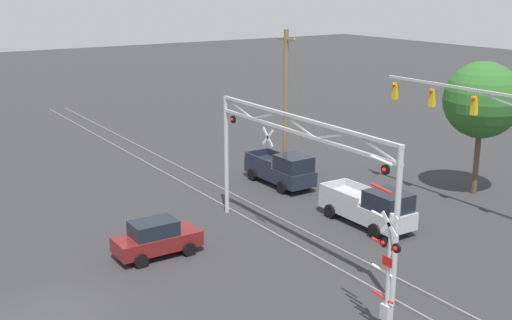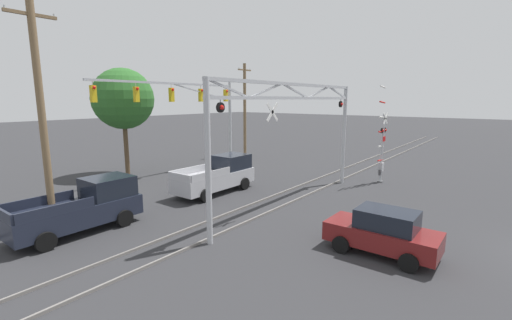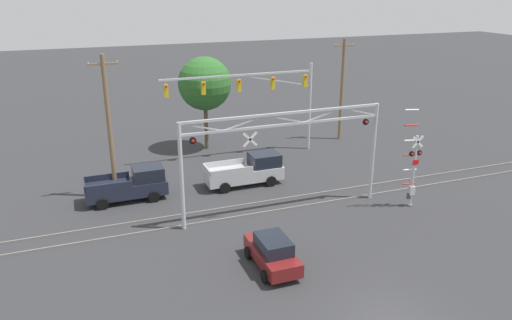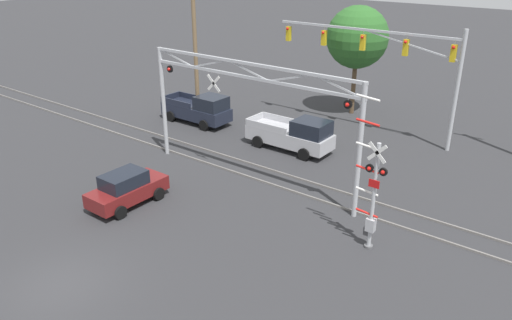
{
  "view_description": "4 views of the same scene",
  "coord_description": "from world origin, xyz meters",
  "px_view_note": "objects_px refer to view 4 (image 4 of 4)",
  "views": [
    {
      "loc": [
        21.65,
        -5.22,
        11.69
      ],
      "look_at": [
        -1.92,
        10.14,
        3.97
      ],
      "focal_mm": 45.0,
      "sensor_mm": 36.0,
      "label": 1
    },
    {
      "loc": [
        -14.8,
        2.11,
        5.45
      ],
      "look_at": [
        0.27,
        13.71,
        2.07
      ],
      "focal_mm": 24.0,
      "sensor_mm": 36.0,
      "label": 2
    },
    {
      "loc": [
        -11.22,
        -14.07,
        13.17
      ],
      "look_at": [
        -2.3,
        9.59,
        4.13
      ],
      "focal_mm": 35.0,
      "sensor_mm": 36.0,
      "label": 3
    },
    {
      "loc": [
        14.59,
        -7.46,
        11.34
      ],
      "look_at": [
        1.25,
        10.04,
        1.84
      ],
      "focal_mm": 35.0,
      "sensor_mm": 36.0,
      "label": 4
    }
  ],
  "objects_px": {
    "background_tree_beyond_span": "(357,37)",
    "traffic_signal_span": "(398,57)",
    "crossing_gantry": "(248,99)",
    "pickup_truck_following": "(199,109)",
    "utility_pole_left": "(195,51)",
    "pickup_truck_lead": "(294,135)",
    "crossing_signal_mast": "(372,196)",
    "sedan_waiting": "(127,188)"
  },
  "relations": [
    {
      "from": "background_tree_beyond_span",
      "to": "traffic_signal_span",
      "type": "bearing_deg",
      "value": -35.47
    },
    {
      "from": "crossing_gantry",
      "to": "pickup_truck_following",
      "type": "relative_size",
      "value": 2.45
    },
    {
      "from": "utility_pole_left",
      "to": "background_tree_beyond_span",
      "type": "xyz_separation_m",
      "value": [
        8.19,
        7.61,
        0.73
      ]
    },
    {
      "from": "pickup_truck_following",
      "to": "background_tree_beyond_span",
      "type": "relative_size",
      "value": 0.66
    },
    {
      "from": "pickup_truck_lead",
      "to": "crossing_signal_mast",
      "type": "bearing_deg",
      "value": -40.43
    },
    {
      "from": "crossing_gantry",
      "to": "crossing_signal_mast",
      "type": "relative_size",
      "value": 1.98
    },
    {
      "from": "background_tree_beyond_span",
      "to": "utility_pole_left",
      "type": "bearing_deg",
      "value": -137.1
    },
    {
      "from": "crossing_signal_mast",
      "to": "pickup_truck_lead",
      "type": "xyz_separation_m",
      "value": [
        -8.14,
        6.93,
        -1.32
      ]
    },
    {
      "from": "sedan_waiting",
      "to": "pickup_truck_following",
      "type": "bearing_deg",
      "value": 116.63
    },
    {
      "from": "traffic_signal_span",
      "to": "sedan_waiting",
      "type": "bearing_deg",
      "value": -111.1
    },
    {
      "from": "crossing_gantry",
      "to": "utility_pole_left",
      "type": "relative_size",
      "value": 1.35
    },
    {
      "from": "sedan_waiting",
      "to": "crossing_signal_mast",
      "type": "bearing_deg",
      "value": 18.27
    },
    {
      "from": "crossing_signal_mast",
      "to": "sedan_waiting",
      "type": "bearing_deg",
      "value": -161.73
    },
    {
      "from": "pickup_truck_following",
      "to": "background_tree_beyond_span",
      "type": "distance_m",
      "value": 11.99
    },
    {
      "from": "traffic_signal_span",
      "to": "sedan_waiting",
      "type": "distance_m",
      "value": 17.73
    },
    {
      "from": "crossing_gantry",
      "to": "pickup_truck_lead",
      "type": "relative_size",
      "value": 2.34
    },
    {
      "from": "traffic_signal_span",
      "to": "background_tree_beyond_span",
      "type": "distance_m",
      "value": 5.24
    },
    {
      "from": "crossing_gantry",
      "to": "pickup_truck_lead",
      "type": "distance_m",
      "value": 6.05
    },
    {
      "from": "crossing_gantry",
      "to": "utility_pole_left",
      "type": "height_order",
      "value": "utility_pole_left"
    },
    {
      "from": "utility_pole_left",
      "to": "traffic_signal_span",
      "type": "bearing_deg",
      "value": 20.16
    },
    {
      "from": "pickup_truck_lead",
      "to": "sedan_waiting",
      "type": "distance_m",
      "value": 10.76
    },
    {
      "from": "crossing_gantry",
      "to": "utility_pole_left",
      "type": "distance_m",
      "value": 10.99
    },
    {
      "from": "pickup_truck_following",
      "to": "utility_pole_left",
      "type": "height_order",
      "value": "utility_pole_left"
    },
    {
      "from": "traffic_signal_span",
      "to": "background_tree_beyond_span",
      "type": "bearing_deg",
      "value": 144.53
    },
    {
      "from": "crossing_signal_mast",
      "to": "utility_pole_left",
      "type": "bearing_deg",
      "value": 154.83
    },
    {
      "from": "sedan_waiting",
      "to": "traffic_signal_span",
      "type": "bearing_deg",
      "value": 68.9
    },
    {
      "from": "utility_pole_left",
      "to": "background_tree_beyond_span",
      "type": "relative_size",
      "value": 1.2
    },
    {
      "from": "traffic_signal_span",
      "to": "pickup_truck_lead",
      "type": "bearing_deg",
      "value": -123.2
    },
    {
      "from": "crossing_gantry",
      "to": "pickup_truck_following",
      "type": "xyz_separation_m",
      "value": [
        -8.3,
        5.17,
        -3.43
      ]
    },
    {
      "from": "crossing_signal_mast",
      "to": "utility_pole_left",
      "type": "relative_size",
      "value": 0.69
    },
    {
      "from": "crossing_gantry",
      "to": "crossing_signal_mast",
      "type": "height_order",
      "value": "crossing_signal_mast"
    },
    {
      "from": "traffic_signal_span",
      "to": "sedan_waiting",
      "type": "height_order",
      "value": "traffic_signal_span"
    },
    {
      "from": "pickup_truck_following",
      "to": "sedan_waiting",
      "type": "bearing_deg",
      "value": -63.37
    },
    {
      "from": "pickup_truck_lead",
      "to": "sedan_waiting",
      "type": "relative_size",
      "value": 1.39
    },
    {
      "from": "background_tree_beyond_span",
      "to": "pickup_truck_lead",
      "type": "bearing_deg",
      "value": -86.01
    },
    {
      "from": "traffic_signal_span",
      "to": "sedan_waiting",
      "type": "relative_size",
      "value": 3.2
    },
    {
      "from": "pickup_truck_lead",
      "to": "sedan_waiting",
      "type": "height_order",
      "value": "pickup_truck_lead"
    },
    {
      "from": "crossing_gantry",
      "to": "crossing_signal_mast",
      "type": "xyz_separation_m",
      "value": [
        7.71,
        -1.97,
        -2.1
      ]
    },
    {
      "from": "pickup_truck_lead",
      "to": "pickup_truck_following",
      "type": "relative_size",
      "value": 1.05
    },
    {
      "from": "traffic_signal_span",
      "to": "pickup_truck_lead",
      "type": "relative_size",
      "value": 2.31
    },
    {
      "from": "sedan_waiting",
      "to": "utility_pole_left",
      "type": "xyz_separation_m",
      "value": [
        -6.26,
        11.48,
        3.92
      ]
    },
    {
      "from": "traffic_signal_span",
      "to": "crossing_gantry",
      "type": "bearing_deg",
      "value": -107.04
    }
  ]
}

